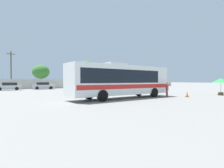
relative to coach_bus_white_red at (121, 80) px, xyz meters
name	(u,v)px	position (x,y,z in m)	size (l,w,h in m)	color
ground_plane	(91,92)	(1.27, 10.23, -1.95)	(300.00, 300.00, 0.00)	gray
perimeter_wall	(60,84)	(1.27, 28.77, -0.85)	(80.00, 0.30, 2.21)	beige
coach_bus_white_red	(121,80)	(0.00, 0.00, 0.00)	(12.06, 3.63, 3.66)	white
attendant_by_bus_door	(167,89)	(5.36, -1.42, -1.03)	(0.41, 0.41, 1.61)	#99383D
vendor_umbrella_near_gate_green	(221,81)	(13.36, -3.16, -0.12)	(2.07, 2.07, 2.17)	gray
parked_car_leftmost_silver	(9,86)	(-9.80, 24.30, -1.16)	(4.55, 2.02, 1.50)	#B7BABF
parked_car_second_silver	(43,86)	(-3.27, 25.15, -1.16)	(4.62, 2.27, 1.50)	#B7BABF
utility_pole_near	(91,74)	(10.58, 30.73, 1.80)	(1.80, 0.24, 7.15)	#4C3823
utility_pole_far	(11,69)	(-9.17, 32.36, 2.58)	(1.80, 0.29, 8.70)	#4C3823
roadside_tree_midleft	(41,72)	(-2.17, 34.94, 2.25)	(4.37, 4.37, 6.07)	brown
roadside_tree_midright	(87,69)	(10.16, 32.84, 3.32)	(5.78, 5.78, 7.74)	brown
roadside_tree_right	(84,71)	(10.16, 34.92, 2.94)	(3.23, 3.23, 6.30)	brown
traffic_cone_on_apron	(187,94)	(7.37, -2.57, -1.64)	(0.36, 0.36, 0.64)	black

